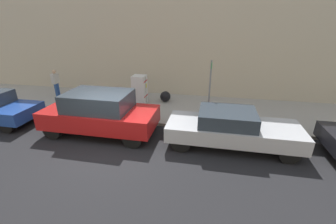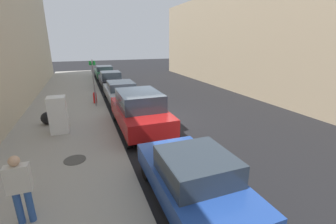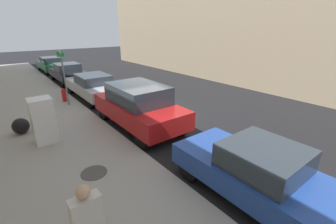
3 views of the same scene
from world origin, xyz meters
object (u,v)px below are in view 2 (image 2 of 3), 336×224
Objects in this scene: street_sign_post at (94,81)px; parked_hatchback_blue at (193,178)px; fire_hydrant at (95,97)px; pedestrian_walking_far at (20,186)px; discarded_refrigerator at (58,115)px; parked_suv_red at (140,110)px; parked_sedan_silver at (121,91)px; trash_bag at (48,118)px; parked_sedan_dark at (111,79)px; parked_sedan_green at (104,72)px.

street_sign_post is 0.70× the size of parked_hatchback_blue.
pedestrian_walking_far reaches higher than fire_hydrant.
pedestrian_walking_far is (-0.30, -5.29, 0.13)m from discarded_refrigerator.
parked_suv_red is 0.95× the size of parked_sedan_silver.
fire_hydrant is at bearing 53.52° from trash_bag.
fire_hydrant is 0.16× the size of parked_suv_red.
street_sign_post is 3.89× the size of fire_hydrant.
parked_hatchback_blue is 0.86× the size of parked_suv_red.
parked_suv_red is at bearing -68.88° from street_sign_post.
parked_suv_red reaches higher than trash_bag.
fire_hydrant is at bearing -174.30° from parked_sedan_silver.
parked_suv_red is at bearing -9.69° from discarded_refrigerator.
street_sign_post is at bearing 46.13° from trash_bag.
trash_bag is 6.61m from pedestrian_walking_far.
pedestrian_walking_far is 0.37× the size of parked_sedan_dark.
trash_bag is at bearing -140.26° from parked_sedan_silver.
pedestrian_walking_far is 3.75m from parked_hatchback_blue.
discarded_refrigerator is 2.21× the size of fire_hydrant.
parked_hatchback_blue reaches higher than fire_hydrant.
parked_suv_red reaches higher than fire_hydrant.
street_sign_post reaches higher than fire_hydrant.
trash_bag is 0.37× the size of pedestrian_walking_far.
discarded_refrigerator is 10.42m from parked_sedan_dark.
parked_suv_red is at bearing -90.00° from parked_sedan_silver.
trash_bag is at bearing -59.04° from pedestrian_walking_far.
parked_suv_red reaches higher than discarded_refrigerator.
street_sign_post reaches higher than parked_hatchback_blue.
pedestrian_walking_far is at bearing -93.29° from discarded_refrigerator.
parked_sedan_dark is 0.95× the size of parked_sedan_green.
parked_hatchback_blue is at bearing -80.20° from street_sign_post.
trash_bag is at bearing 115.69° from discarded_refrigerator.
parked_sedan_silver is at bearing 28.22° from street_sign_post.
parked_suv_red is at bearing -90.00° from parked_sedan_green.
discarded_refrigerator reaches higher than fire_hydrant.
discarded_refrigerator is 5.30m from pedestrian_walking_far.
trash_bag is at bearing 155.09° from parked_suv_red.
trash_bag is at bearing -133.87° from street_sign_post.
fire_hydrant is (1.72, 4.44, -0.42)m from discarded_refrigerator.
parked_hatchback_blue is 0.82× the size of parked_sedan_silver.
parked_sedan_dark is (3.38, 9.86, -0.18)m from discarded_refrigerator.
street_sign_post is at bearing 99.80° from parked_hatchback_blue.
fire_hydrant is at bearing 90.37° from street_sign_post.
parked_suv_red is (3.69, 4.72, -0.13)m from pedestrian_walking_far.
parked_hatchback_blue is at bearing -60.11° from discarded_refrigerator.
street_sign_post is at bearing -89.63° from fire_hydrant.
fire_hydrant is 5.67m from parked_sedan_dark.
discarded_refrigerator is 15.60m from parked_sedan_green.
parked_hatchback_blue is (1.66, -10.32, 0.22)m from fire_hydrant.
parked_sedan_green is (0.00, 15.81, -0.21)m from parked_suv_red.
parked_suv_red is (3.38, -0.58, -0.00)m from discarded_refrigerator.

